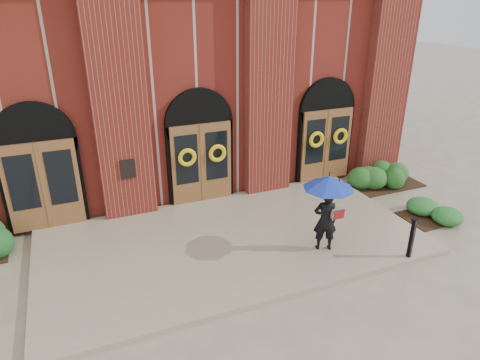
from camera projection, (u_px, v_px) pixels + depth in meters
ground at (235, 246)px, 11.43m from camera, size 90.00×90.00×0.00m
landing at (233, 241)px, 11.53m from camera, size 10.00×5.30×0.15m
church_building at (154, 66)px, 17.48m from camera, size 16.20×12.53×7.00m
man_with_umbrella at (327, 199)px, 10.49m from camera, size 1.64×1.64×2.03m
metal_post at (412, 237)px, 10.48m from camera, size 0.17×0.17×1.06m
hedge_wall_right at (381, 177)px, 14.84m from camera, size 2.74×1.10×0.70m
hedge_front_right at (428, 212)px, 12.75m from camera, size 1.25×1.07×0.44m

